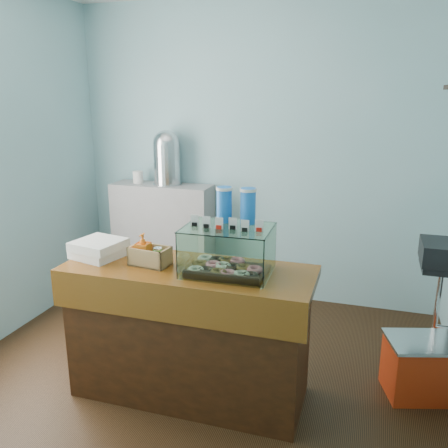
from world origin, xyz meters
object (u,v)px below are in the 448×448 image
(coffee_urn, at_px, (167,156))
(red_cooler, at_px, (421,367))
(counter, at_px, (189,331))
(display_case, at_px, (229,246))

(coffee_urn, distance_m, red_cooler, 2.83)
(counter, distance_m, red_cooler, 1.56)
(display_case, xyz_separation_m, coffee_urn, (-1.10, 1.56, 0.32))
(counter, xyz_separation_m, red_cooler, (1.48, 0.45, -0.26))
(display_case, relative_size, coffee_urn, 1.02)
(coffee_urn, xyz_separation_m, red_cooler, (2.31, -1.14, -1.18))
(counter, height_order, coffee_urn, coffee_urn)
(counter, distance_m, coffee_urn, 2.02)
(coffee_urn, bearing_deg, red_cooler, -26.24)
(red_cooler, bearing_deg, coffee_urn, 137.35)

